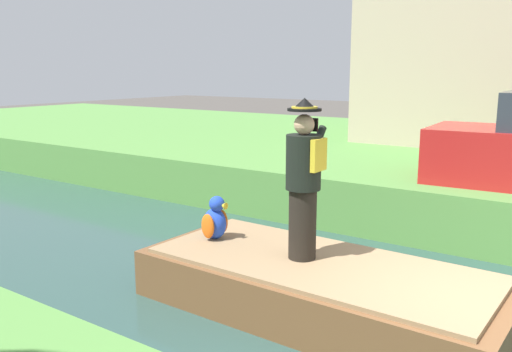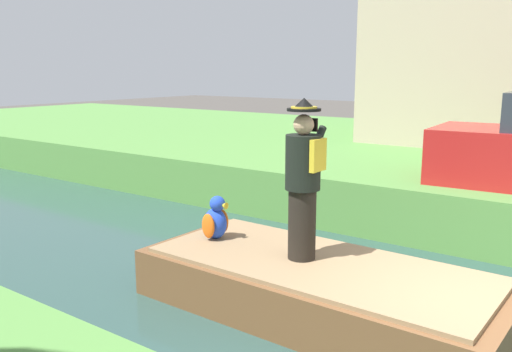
# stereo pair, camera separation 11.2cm
# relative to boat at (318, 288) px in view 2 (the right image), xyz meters

# --- Properties ---
(boat) EXTENTS (1.89, 4.24, 0.61)m
(boat) POSITION_rel_boat_xyz_m (0.00, 0.00, 0.00)
(boat) COLOR brown
(boat) RESTS_ON canal_water
(person_pirate) EXTENTS (0.61, 0.42, 1.85)m
(person_pirate) POSITION_rel_boat_xyz_m (0.00, 0.22, 1.23)
(person_pirate) COLOR black
(person_pirate) RESTS_ON boat
(parrot_plush) EXTENTS (0.36, 0.35, 0.57)m
(parrot_plush) POSITION_rel_boat_xyz_m (-0.01, 1.51, 0.55)
(parrot_plush) COLOR blue
(parrot_plush) RESTS_ON boat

